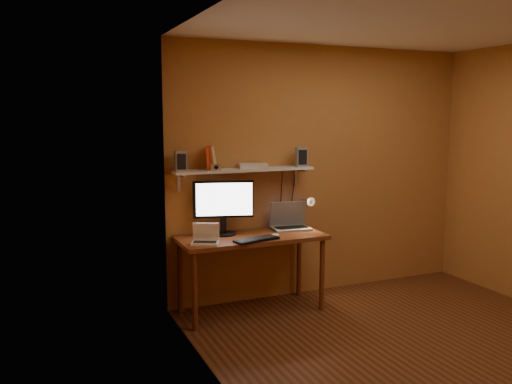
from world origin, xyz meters
name	(u,v)px	position (x,y,z in m)	size (l,w,h in m)	color
room	(424,190)	(0.00, 0.00, 1.30)	(3.44, 3.24, 2.64)	brown
desk	(251,244)	(-0.95, 1.28, 0.66)	(1.40, 0.60, 0.75)	brown
wall_shelf	(244,170)	(-0.95, 1.47, 1.36)	(1.40, 0.25, 0.21)	silver
monitor	(223,204)	(-1.18, 1.43, 1.04)	(0.57, 0.30, 0.52)	black
laptop	(290,222)	(-0.47, 1.43, 0.82)	(0.41, 0.32, 0.27)	gray
netbook	(205,238)	(-1.45, 1.15, 0.80)	(0.29, 0.26, 0.18)	white
keyboard	(256,240)	(-0.99, 1.07, 0.76)	(0.43, 0.14, 0.02)	black
mouse	(275,235)	(-0.77, 1.14, 0.77)	(0.09, 0.06, 0.03)	white
desk_lamp	(307,207)	(-0.29, 1.41, 0.96)	(0.09, 0.23, 0.38)	silver
speaker_left	(180,161)	(-1.58, 1.47, 1.47)	(0.10, 0.10, 0.18)	gray
speaker_right	(301,157)	(-0.33, 1.46, 1.47)	(0.11, 0.11, 0.19)	gray
books	(211,158)	(-1.28, 1.48, 1.49)	(0.16, 0.16, 0.22)	red
shelf_camera	(216,167)	(-1.26, 1.39, 1.41)	(0.11, 0.05, 0.06)	silver
router	(253,166)	(-0.86, 1.46, 1.40)	(0.27, 0.18, 0.05)	white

